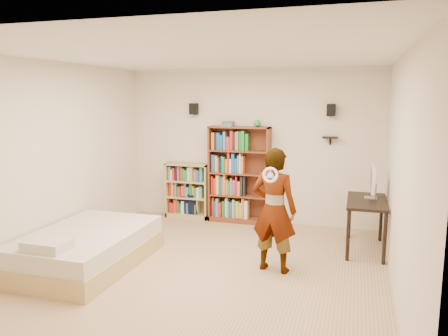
# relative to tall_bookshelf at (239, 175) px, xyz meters

# --- Properties ---
(ground) EXTENTS (4.50, 5.00, 0.01)m
(ground) POSITION_rel_tall_bookshelf_xyz_m (0.18, -2.34, -0.85)
(ground) COLOR tan
(ground) RESTS_ON ground
(room_shell) EXTENTS (4.52, 5.02, 2.71)m
(room_shell) POSITION_rel_tall_bookshelf_xyz_m (0.18, -2.34, 0.91)
(room_shell) COLOR beige
(room_shell) RESTS_ON ground
(crown_molding) EXTENTS (4.50, 5.00, 0.06)m
(crown_molding) POSITION_rel_tall_bookshelf_xyz_m (0.18, -2.34, 1.82)
(crown_molding) COLOR silver
(crown_molding) RESTS_ON room_shell
(speaker_left) EXTENTS (0.14, 0.12, 0.20)m
(speaker_left) POSITION_rel_tall_bookshelf_xyz_m (-0.87, 0.06, 1.15)
(speaker_left) COLOR black
(speaker_left) RESTS_ON room_shell
(speaker_right) EXTENTS (0.14, 0.12, 0.20)m
(speaker_right) POSITION_rel_tall_bookshelf_xyz_m (1.53, 0.06, 1.15)
(speaker_right) COLOR black
(speaker_right) RESTS_ON room_shell
(wall_shelf) EXTENTS (0.25, 0.16, 0.02)m
(wall_shelf) POSITION_rel_tall_bookshelf_xyz_m (1.53, 0.07, 0.70)
(wall_shelf) COLOR black
(wall_shelf) RESTS_ON room_shell
(tall_bookshelf) EXTENTS (1.08, 0.31, 1.70)m
(tall_bookshelf) POSITION_rel_tall_bookshelf_xyz_m (0.00, 0.00, 0.00)
(tall_bookshelf) COLOR brown
(tall_bookshelf) RESTS_ON ground
(low_bookshelf) EXTENTS (0.80, 0.30, 1.00)m
(low_bookshelf) POSITION_rel_tall_bookshelf_xyz_m (-0.98, 0.01, -0.35)
(low_bookshelf) COLOR tan
(low_bookshelf) RESTS_ON ground
(computer_desk) EXTENTS (0.55, 1.10, 0.75)m
(computer_desk) POSITION_rel_tall_bookshelf_xyz_m (2.14, -0.88, -0.48)
(computer_desk) COLOR black
(computer_desk) RESTS_ON ground
(imac) EXTENTS (0.12, 0.48, 0.48)m
(imac) POSITION_rel_tall_bookshelf_xyz_m (2.19, -0.75, 0.14)
(imac) COLOR white
(imac) RESTS_ON computer_desk
(daybed) EXTENTS (1.29, 1.99, 0.59)m
(daybed) POSITION_rel_tall_bookshelf_xyz_m (-1.40, -2.57, -0.56)
(daybed) COLOR beige
(daybed) RESTS_ON ground
(person) EXTENTS (0.64, 0.47, 1.60)m
(person) POSITION_rel_tall_bookshelf_xyz_m (1.00, -2.01, -0.05)
(person) COLOR black
(person) RESTS_ON ground
(wii_wheel) EXTENTS (0.19, 0.07, 0.19)m
(wii_wheel) POSITION_rel_tall_bookshelf_xyz_m (1.00, -2.31, 0.45)
(wii_wheel) COLOR white
(wii_wheel) RESTS_ON person
(navy_bag) EXTENTS (0.33, 0.22, 0.44)m
(navy_bag) POSITION_rel_tall_bookshelf_xyz_m (-0.94, 0.00, -0.63)
(navy_bag) COLOR black
(navy_bag) RESTS_ON ground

